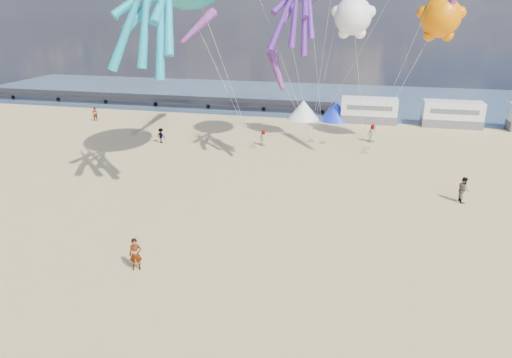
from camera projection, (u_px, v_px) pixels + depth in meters
name	position (u px, v px, depth m)	size (l,w,h in m)	color
ground	(230.00, 314.00, 20.71)	(120.00, 120.00, 0.00)	#D7BC7C
water	(329.00, 98.00, 70.90)	(120.00, 120.00, 0.00)	#39536D
pier	(130.00, 97.00, 66.49)	(60.00, 3.00, 0.50)	black
motorhome_0	(369.00, 110.00, 55.41)	(6.60, 2.50, 3.00)	silver
motorhome_1	(452.00, 114.00, 53.38)	(6.60, 2.50, 3.00)	silver
tent_white	(303.00, 110.00, 57.22)	(4.00, 4.00, 2.40)	white
tent_blue	(336.00, 111.00, 56.37)	(4.00, 4.00, 2.40)	#1933CC
standing_person	(136.00, 254.00, 23.98)	(0.66, 0.43, 1.81)	tan
beachgoer_0	(372.00, 133.00, 47.34)	(0.68, 0.45, 1.87)	#7F6659
beachgoer_1	(463.00, 190.00, 32.51)	(0.92, 0.60, 1.88)	#7F6659
beachgoer_2	(161.00, 136.00, 47.12)	(0.75, 0.58, 1.53)	#7F6659
beachgoer_5	(95.00, 114.00, 56.36)	(1.59, 0.51, 1.72)	#7F6659
beachgoer_6	(263.00, 138.00, 46.13)	(0.58, 0.38, 1.59)	#7F6659
sandbag_a	(253.00, 147.00, 45.50)	(0.50, 0.35, 0.22)	gray
sandbag_b	(323.00, 143.00, 47.05)	(0.50, 0.35, 0.22)	gray
sandbag_c	(365.00, 153.00, 43.75)	(0.50, 0.35, 0.22)	gray
sandbag_d	(367.00, 149.00, 45.01)	(0.50, 0.35, 0.22)	gray
sandbag_e	(311.00, 141.00, 47.69)	(0.50, 0.35, 0.22)	gray
kite_panda	(353.00, 16.00, 40.97)	(4.06, 3.82, 5.73)	white
kite_teddy_orange	(441.00, 17.00, 40.53)	(4.28, 4.03, 6.04)	orange
windsock_left	(198.00, 27.00, 45.53)	(1.10, 7.65, 7.65)	red
windsock_right	(277.00, 70.00, 37.85)	(0.90, 5.10, 5.10)	red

